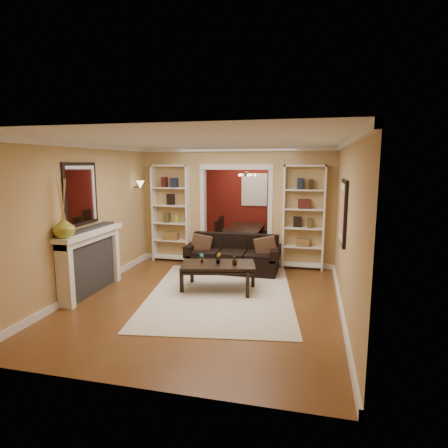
% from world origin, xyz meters
% --- Properties ---
extents(floor, '(8.00, 8.00, 0.00)m').
position_xyz_m(floor, '(0.00, 0.00, 0.00)').
color(floor, brown).
rests_on(floor, ground).
extents(ceiling, '(8.00, 8.00, 0.00)m').
position_xyz_m(ceiling, '(0.00, 0.00, 2.70)').
color(ceiling, white).
rests_on(ceiling, ground).
extents(wall_back, '(8.00, 0.00, 8.00)m').
position_xyz_m(wall_back, '(0.00, 4.00, 1.35)').
color(wall_back, tan).
rests_on(wall_back, ground).
extents(wall_front, '(8.00, 0.00, 8.00)m').
position_xyz_m(wall_front, '(0.00, -4.00, 1.35)').
color(wall_front, tan).
rests_on(wall_front, ground).
extents(wall_left, '(0.00, 8.00, 8.00)m').
position_xyz_m(wall_left, '(-2.25, 0.00, 1.35)').
color(wall_left, tan).
rests_on(wall_left, ground).
extents(wall_right, '(0.00, 8.00, 8.00)m').
position_xyz_m(wall_right, '(2.25, 0.00, 1.35)').
color(wall_right, tan).
rests_on(wall_right, ground).
extents(partition_wall, '(4.50, 0.15, 2.70)m').
position_xyz_m(partition_wall, '(0.00, 1.20, 1.35)').
color(partition_wall, tan).
rests_on(partition_wall, floor).
extents(red_back_panel, '(4.44, 0.04, 2.64)m').
position_xyz_m(red_back_panel, '(0.00, 3.97, 1.32)').
color(red_back_panel, maroon).
rests_on(red_back_panel, floor).
extents(dining_window, '(0.78, 0.03, 0.98)m').
position_xyz_m(dining_window, '(0.00, 3.93, 1.55)').
color(dining_window, '#8CA5CC').
rests_on(dining_window, wall_back).
extents(area_rug, '(3.00, 3.85, 0.01)m').
position_xyz_m(area_rug, '(0.17, -1.01, 0.01)').
color(area_rug, beige).
rests_on(area_rug, floor).
extents(sofa, '(2.01, 0.87, 0.79)m').
position_xyz_m(sofa, '(0.09, 0.45, 0.39)').
color(sofa, black).
rests_on(sofa, floor).
extents(pillow_left, '(0.43, 0.26, 0.42)m').
position_xyz_m(pillow_left, '(-0.63, 0.43, 0.59)').
color(pillow_left, brown).
rests_on(pillow_left, sofa).
extents(pillow_right, '(0.46, 0.18, 0.44)m').
position_xyz_m(pillow_right, '(0.80, 0.43, 0.61)').
color(pillow_right, brown).
rests_on(pillow_right, sofa).
extents(coffee_table, '(1.46, 1.00, 0.51)m').
position_xyz_m(coffee_table, '(0.08, -0.82, 0.25)').
color(coffee_table, black).
rests_on(coffee_table, floor).
extents(plant_left, '(0.11, 0.10, 0.18)m').
position_xyz_m(plant_left, '(-0.23, -0.82, 0.60)').
color(plant_left, '#336626').
rests_on(plant_left, coffee_table).
extents(plant_center, '(0.12, 0.13, 0.20)m').
position_xyz_m(plant_center, '(0.08, -0.82, 0.61)').
color(plant_center, '#336626').
rests_on(plant_center, coffee_table).
extents(plant_right, '(0.10, 0.10, 0.18)m').
position_xyz_m(plant_right, '(0.39, -0.82, 0.60)').
color(plant_right, '#336626').
rests_on(plant_right, coffee_table).
extents(bookshelf_left, '(0.90, 0.30, 2.30)m').
position_xyz_m(bookshelf_left, '(-1.55, 1.03, 1.15)').
color(bookshelf_left, white).
rests_on(bookshelf_left, floor).
extents(bookshelf_right, '(0.90, 0.30, 2.30)m').
position_xyz_m(bookshelf_right, '(1.55, 1.03, 1.15)').
color(bookshelf_right, white).
rests_on(bookshelf_right, floor).
extents(fireplace, '(0.32, 1.70, 1.16)m').
position_xyz_m(fireplace, '(-2.09, -1.50, 0.58)').
color(fireplace, white).
rests_on(fireplace, floor).
extents(vase, '(0.38, 0.38, 0.35)m').
position_xyz_m(vase, '(-2.09, -2.20, 1.34)').
color(vase, '#98A033').
rests_on(vase, fireplace).
extents(mirror, '(0.03, 0.95, 1.10)m').
position_xyz_m(mirror, '(-2.23, -1.50, 1.80)').
color(mirror, silver).
rests_on(mirror, wall_left).
extents(wall_sconce, '(0.18, 0.18, 0.22)m').
position_xyz_m(wall_sconce, '(-2.15, 0.55, 1.83)').
color(wall_sconce, '#FFE0A5').
rests_on(wall_sconce, wall_left).
extents(framed_art, '(0.04, 0.85, 1.05)m').
position_xyz_m(framed_art, '(2.21, -1.00, 1.55)').
color(framed_art, black).
rests_on(framed_art, wall_right).
extents(dining_table, '(1.69, 0.94, 0.59)m').
position_xyz_m(dining_table, '(-0.03, 2.78, 0.30)').
color(dining_table, black).
rests_on(dining_table, floor).
extents(dining_chair_nw, '(0.48, 0.48, 0.82)m').
position_xyz_m(dining_chair_nw, '(-0.58, 2.48, 0.41)').
color(dining_chair_nw, black).
rests_on(dining_chair_nw, floor).
extents(dining_chair_ne, '(0.40, 0.40, 0.78)m').
position_xyz_m(dining_chair_ne, '(0.52, 2.48, 0.39)').
color(dining_chair_ne, black).
rests_on(dining_chair_ne, floor).
extents(dining_chair_sw, '(0.57, 0.57, 0.86)m').
position_xyz_m(dining_chair_sw, '(-0.58, 3.08, 0.43)').
color(dining_chair_sw, black).
rests_on(dining_chair_sw, floor).
extents(dining_chair_se, '(0.60, 0.60, 0.93)m').
position_xyz_m(dining_chair_se, '(0.52, 3.08, 0.46)').
color(dining_chair_se, black).
rests_on(dining_chair_se, floor).
extents(chandelier, '(0.50, 0.50, 0.30)m').
position_xyz_m(chandelier, '(0.00, 2.70, 2.02)').
color(chandelier, '#332817').
rests_on(chandelier, ceiling).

